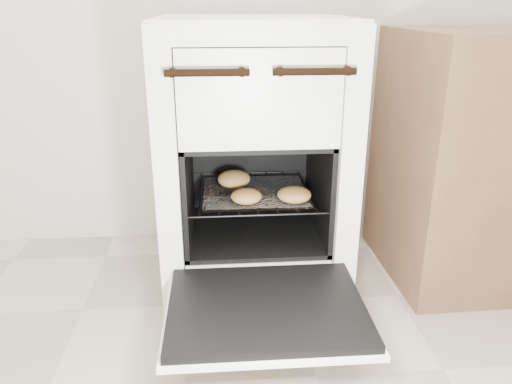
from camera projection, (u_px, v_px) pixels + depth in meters
stove at (253, 163)px, 1.58m from camera, size 0.55×0.61×0.85m
oven_door at (266, 309)px, 1.23m from camera, size 0.50×0.39×0.03m
oven_rack at (254, 192)px, 1.55m from camera, size 0.40×0.39×0.01m
foil_sheet at (255, 192)px, 1.53m from camera, size 0.31×0.28×0.01m
baked_rolls at (256, 188)px, 1.49m from camera, size 0.30×0.27×0.05m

